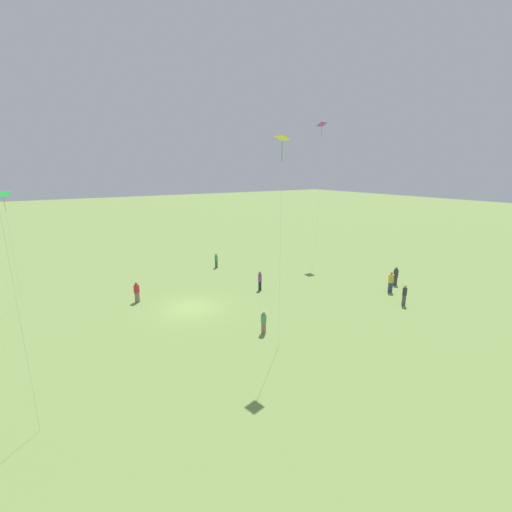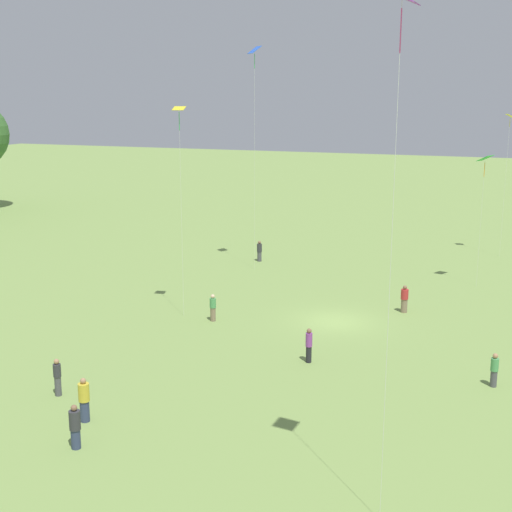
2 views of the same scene
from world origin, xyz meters
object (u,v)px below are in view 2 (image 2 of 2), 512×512
Objects in this scene: person_2 at (309,345)px; person_3 at (57,377)px; person_7 at (494,370)px; person_5 at (75,427)px; kite_0 at (255,62)px; person_4 at (84,400)px; person_0 at (213,308)px; kite_1 at (179,123)px; kite_2 at (401,30)px; person_6 at (404,299)px; person_1 at (259,251)px; kite_3 at (485,162)px; kite_4 at (510,125)px.

person_2 is 1.03× the size of person_3.
person_2 is 1.10× the size of person_7.
person_5 is 0.11× the size of kite_0.
person_2 is 12.88m from person_5.
person_3 is 0.91× the size of person_4.
person_0 is 10.79m from kite_1.
kite_2 is at bearing -79.92° from person_2.
kite_1 is at bearing -0.16° from kite_0.
person_2 is (-4.32, -7.19, 0.09)m from person_0.
person_6 is (19.65, -9.54, -0.10)m from person_4.
person_5 reaches higher than person_1.
person_6 is (17.92, -12.12, -0.04)m from person_3.
person_3 is 0.19× the size of kite_3.
person_3 is 1.07× the size of person_7.
person_7 is at bearing 34.12° from kite_2.
person_0 is 0.10× the size of kite_0.
person_5 is at bearing 6.35° from kite_0.
person_2 is 0.11× the size of kite_2.
person_1 is 16.23m from person_6.
kite_3 is (7.98, -3.64, 7.73)m from person_6.
kite_1 reaches higher than kite_4.
person_7 is at bearing 36.37° from person_4.
kite_2 is at bearing -155.92° from person_7.
person_3 is at bearing 179.33° from kite_4.
person_4 is 0.16× the size of kite_4.
kite_2 is at bearing 61.18° from person_0.
person_1 is 27.50m from person_3.
person_4 is (-9.57, 6.56, 0.03)m from person_2.
kite_0 reaches higher than kite_2.
kite_4 is (23.91, -16.90, -0.79)m from kite_1.
person_3 reaches higher than person_6.
person_2 reaches higher than person_5.
kite_0 is at bearing 124.56° from kite_1.
kite_2 reaches higher than kite_4.
kite_2 is at bearing 67.84° from kite_3.
person_4 is 1.11× the size of person_6.
kite_2 reaches higher than kite_1.
person_5 is (-31.26, -4.58, 0.05)m from person_1.
person_3 is at bearing 150.62° from person_7.
person_1 is at bearing 29.98° from person_5.
person_3 is (-12.16, 1.95, 0.06)m from person_0.
kite_3 is at bearing -155.31° from person_6.
person_4 is 18.82m from kite_2.
person_5 is 19.65m from kite_1.
kite_1 reaches higher than person_3.
person_3 is 28.78m from kite_0.
kite_0 is 1.33× the size of kite_1.
person_0 is 13.90m from person_4.
person_3 is at bearing 120.95° from kite_2.
person_7 is (11.77, -14.29, -0.07)m from person_5.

